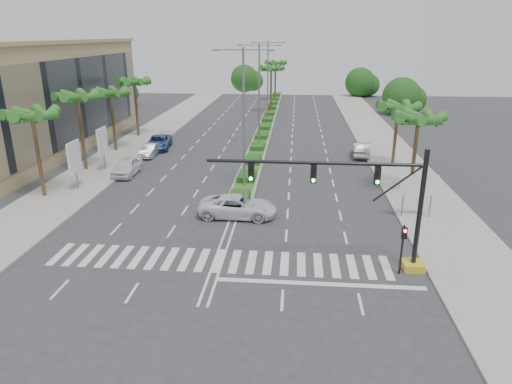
% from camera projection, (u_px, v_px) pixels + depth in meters
% --- Properties ---
extents(ground, '(160.00, 160.00, 0.00)m').
position_uv_depth(ground, '(219.00, 261.00, 27.67)').
color(ground, '#333335').
rests_on(ground, ground).
extents(footpath_right, '(6.00, 120.00, 0.15)m').
position_uv_depth(footpath_right, '(403.00, 172.00, 45.19)').
color(footpath_right, gray).
rests_on(footpath_right, ground).
extents(footpath_left, '(6.00, 120.00, 0.15)m').
position_uv_depth(footpath_left, '(107.00, 164.00, 47.72)').
color(footpath_left, gray).
rests_on(footpath_left, ground).
extents(median, '(2.20, 75.00, 0.20)m').
position_uv_depth(median, '(267.00, 123.00, 69.96)').
color(median, gray).
rests_on(median, ground).
extents(median_grass, '(1.80, 75.00, 0.04)m').
position_uv_depth(median_grass, '(267.00, 122.00, 69.92)').
color(median_grass, '#315A1F').
rests_on(median_grass, median).
extents(building, '(12.00, 36.00, 12.00)m').
position_uv_depth(building, '(31.00, 98.00, 52.31)').
color(building, tan).
rests_on(building, ground).
extents(signal_gantry, '(12.60, 1.20, 7.20)m').
position_uv_depth(signal_gantry, '(379.00, 213.00, 25.76)').
color(signal_gantry, gold).
rests_on(signal_gantry, ground).
extents(pedestrian_signal, '(0.28, 0.36, 3.00)m').
position_uv_depth(pedestrian_signal, '(403.00, 242.00, 25.48)').
color(pedestrian_signal, black).
rests_on(pedestrian_signal, ground).
extents(direction_sign, '(2.70, 0.11, 3.40)m').
position_uv_depth(direction_sign, '(419.00, 187.00, 33.26)').
color(direction_sign, slate).
rests_on(direction_sign, ground).
extents(billboard_near, '(0.18, 2.10, 4.35)m').
position_uv_depth(billboard_near, '(74.00, 157.00, 39.19)').
color(billboard_near, slate).
rests_on(billboard_near, ground).
extents(billboard_far, '(0.18, 2.10, 4.35)m').
position_uv_depth(billboard_far, '(102.00, 142.00, 44.83)').
color(billboard_far, slate).
rests_on(billboard_far, ground).
extents(palm_left_near, '(4.57, 4.68, 7.55)m').
position_uv_depth(palm_left_near, '(32.00, 118.00, 36.24)').
color(palm_left_near, brown).
rests_on(palm_left_near, ground).
extents(palm_left_mid, '(4.57, 4.68, 7.95)m').
position_uv_depth(palm_left_mid, '(77.00, 99.00, 43.64)').
color(palm_left_mid, brown).
rests_on(palm_left_mid, ground).
extents(palm_left_far, '(4.57, 4.68, 7.35)m').
position_uv_depth(palm_left_far, '(111.00, 95.00, 51.36)').
color(palm_left_far, brown).
rests_on(palm_left_far, ground).
extents(palm_left_end, '(4.57, 4.68, 7.75)m').
position_uv_depth(palm_left_end, '(134.00, 84.00, 58.75)').
color(palm_left_end, brown).
rests_on(palm_left_end, ground).
extents(palm_right_near, '(4.57, 4.68, 7.05)m').
position_uv_depth(palm_right_near, '(418.00, 121.00, 37.59)').
color(palm_right_near, brown).
rests_on(palm_right_near, ground).
extents(palm_right_far, '(4.57, 4.68, 6.75)m').
position_uv_depth(palm_right_far, '(398.00, 109.00, 45.21)').
color(palm_right_far, brown).
rests_on(palm_right_far, ground).
extents(palm_median_a, '(4.57, 4.68, 8.05)m').
position_uv_depth(palm_median_a, '(271.00, 70.00, 77.04)').
color(palm_median_a, brown).
rests_on(palm_median_a, ground).
extents(palm_median_b, '(4.57, 4.68, 8.05)m').
position_uv_depth(palm_median_b, '(275.00, 64.00, 91.15)').
color(palm_median_b, brown).
rests_on(palm_median_b, ground).
extents(streetlight_near, '(5.10, 0.25, 12.00)m').
position_uv_depth(streetlight_near, '(244.00, 111.00, 38.60)').
color(streetlight_near, slate).
rests_on(streetlight_near, ground).
extents(streetlight_mid, '(5.10, 0.25, 12.00)m').
position_uv_depth(streetlight_mid, '(259.00, 89.00, 53.64)').
color(streetlight_mid, slate).
rests_on(streetlight_mid, ground).
extents(streetlight_far, '(5.10, 0.25, 12.00)m').
position_uv_depth(streetlight_far, '(268.00, 77.00, 68.69)').
color(streetlight_far, slate).
rests_on(streetlight_far, ground).
extents(car_parked_a, '(1.99, 4.86, 1.65)m').
position_uv_depth(car_parked_a, '(127.00, 167.00, 44.22)').
color(car_parked_a, white).
rests_on(car_parked_a, ground).
extents(car_parked_b, '(1.45, 4.13, 1.36)m').
position_uv_depth(car_parked_b, '(150.00, 150.00, 51.00)').
color(car_parked_b, '#A7A6AB').
rests_on(car_parked_b, ground).
extents(car_parked_c, '(3.26, 5.88, 1.56)m').
position_uv_depth(car_parked_c, '(159.00, 142.00, 54.29)').
color(car_parked_c, '#2E508F').
rests_on(car_parked_c, ground).
extents(car_parked_d, '(2.32, 4.62, 1.29)m').
position_uv_depth(car_parked_d, '(164.00, 140.00, 56.23)').
color(car_parked_d, silver).
rests_on(car_parked_d, ground).
extents(car_crossing, '(5.90, 2.83, 1.62)m').
position_uv_depth(car_crossing, '(238.00, 206.00, 34.12)').
color(car_crossing, white).
rests_on(car_crossing, ground).
extents(car_right, '(2.14, 4.98, 1.60)m').
position_uv_depth(car_right, '(361.00, 149.00, 50.93)').
color(car_right, '#9E9FA3').
rests_on(car_right, ground).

